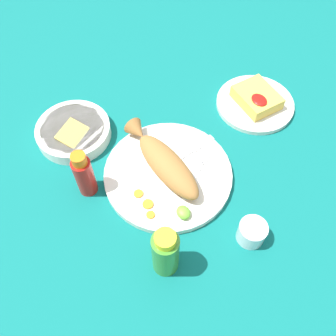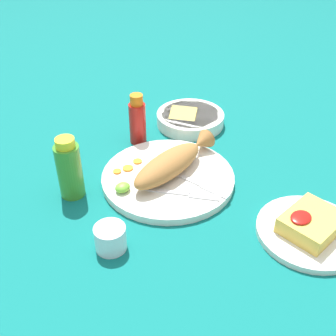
{
  "view_description": "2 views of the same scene",
  "coord_description": "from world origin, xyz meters",
  "px_view_note": "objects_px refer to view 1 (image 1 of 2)",
  "views": [
    {
      "loc": [
        0.43,
        -0.25,
        0.8
      ],
      "look_at": [
        0.0,
        0.0,
        0.04
      ],
      "focal_mm": 40.0,
      "sensor_mm": 36.0,
      "label": 1
    },
    {
      "loc": [
        0.56,
        0.58,
        0.62
      ],
      "look_at": [
        0.0,
        0.0,
        0.04
      ],
      "focal_mm": 45.0,
      "sensor_mm": 36.0,
      "label": 2
    }
  ],
  "objects_px": {
    "salt_cup": "(251,233)",
    "side_plate_fries": "(255,104)",
    "guacamole_bowl": "(74,131)",
    "hot_sauce_bottle_green": "(165,252)",
    "fork_far": "(201,165)",
    "hot_sauce_bottle_red": "(84,175)",
    "main_plate": "(168,174)",
    "fried_fish": "(164,162)",
    "fork_near": "(189,152)"
  },
  "relations": [
    {
      "from": "salt_cup",
      "to": "side_plate_fries",
      "type": "height_order",
      "value": "salt_cup"
    },
    {
      "from": "salt_cup",
      "to": "guacamole_bowl",
      "type": "distance_m",
      "value": 0.53
    },
    {
      "from": "hot_sauce_bottle_green",
      "to": "salt_cup",
      "type": "height_order",
      "value": "hot_sauce_bottle_green"
    },
    {
      "from": "fork_far",
      "to": "hot_sauce_bottle_red",
      "type": "relative_size",
      "value": 1.13
    },
    {
      "from": "hot_sauce_bottle_red",
      "to": "guacamole_bowl",
      "type": "xyz_separation_m",
      "value": [
        -0.17,
        0.03,
        -0.05
      ]
    },
    {
      "from": "salt_cup",
      "to": "guacamole_bowl",
      "type": "relative_size",
      "value": 0.32
    },
    {
      "from": "main_plate",
      "to": "hot_sauce_bottle_red",
      "type": "relative_size",
      "value": 2.26
    },
    {
      "from": "side_plate_fries",
      "to": "guacamole_bowl",
      "type": "xyz_separation_m",
      "value": [
        -0.15,
        -0.49,
        0.01
      ]
    },
    {
      "from": "fork_far",
      "to": "hot_sauce_bottle_green",
      "type": "xyz_separation_m",
      "value": [
        0.17,
        -0.2,
        0.05
      ]
    },
    {
      "from": "fried_fish",
      "to": "fork_near",
      "type": "relative_size",
      "value": 1.48
    },
    {
      "from": "main_plate",
      "to": "fork_far",
      "type": "distance_m",
      "value": 0.09
    },
    {
      "from": "fork_far",
      "to": "hot_sauce_bottle_green",
      "type": "height_order",
      "value": "hot_sauce_bottle_green"
    },
    {
      "from": "hot_sauce_bottle_green",
      "to": "hot_sauce_bottle_red",
      "type": "bearing_deg",
      "value": -165.08
    },
    {
      "from": "side_plate_fries",
      "to": "salt_cup",
      "type": "bearing_deg",
      "value": -38.79
    },
    {
      "from": "fork_near",
      "to": "salt_cup",
      "type": "distance_m",
      "value": 0.26
    },
    {
      "from": "main_plate",
      "to": "fork_near",
      "type": "distance_m",
      "value": 0.08
    },
    {
      "from": "main_plate",
      "to": "guacamole_bowl",
      "type": "height_order",
      "value": "guacamole_bowl"
    },
    {
      "from": "fork_near",
      "to": "side_plate_fries",
      "type": "xyz_separation_m",
      "value": [
        -0.06,
        0.26,
        -0.01
      ]
    },
    {
      "from": "main_plate",
      "to": "salt_cup",
      "type": "distance_m",
      "value": 0.25
    },
    {
      "from": "fork_near",
      "to": "hot_sauce_bottle_red",
      "type": "bearing_deg",
      "value": 162.44
    },
    {
      "from": "main_plate",
      "to": "hot_sauce_bottle_green",
      "type": "distance_m",
      "value": 0.23
    },
    {
      "from": "main_plate",
      "to": "fork_far",
      "type": "xyz_separation_m",
      "value": [
        0.02,
        0.08,
        0.01
      ]
    },
    {
      "from": "fork_far",
      "to": "hot_sauce_bottle_green",
      "type": "bearing_deg",
      "value": -174.8
    },
    {
      "from": "fork_near",
      "to": "hot_sauce_bottle_red",
      "type": "distance_m",
      "value": 0.27
    },
    {
      "from": "fork_far",
      "to": "main_plate",
      "type": "bearing_deg",
      "value": 128.82
    },
    {
      "from": "salt_cup",
      "to": "fork_near",
      "type": "bearing_deg",
      "value": -179.56
    },
    {
      "from": "hot_sauce_bottle_green",
      "to": "fried_fish",
      "type": "bearing_deg",
      "value": 151.01
    },
    {
      "from": "fork_far",
      "to": "hot_sauce_bottle_green",
      "type": "distance_m",
      "value": 0.27
    },
    {
      "from": "hot_sauce_bottle_red",
      "to": "fork_near",
      "type": "bearing_deg",
      "value": 81.14
    },
    {
      "from": "salt_cup",
      "to": "main_plate",
      "type": "bearing_deg",
      "value": -161.27
    },
    {
      "from": "main_plate",
      "to": "guacamole_bowl",
      "type": "relative_size",
      "value": 1.62
    },
    {
      "from": "hot_sauce_bottle_red",
      "to": "side_plate_fries",
      "type": "bearing_deg",
      "value": 91.93
    },
    {
      "from": "side_plate_fries",
      "to": "guacamole_bowl",
      "type": "height_order",
      "value": "guacamole_bowl"
    },
    {
      "from": "hot_sauce_bottle_red",
      "to": "hot_sauce_bottle_green",
      "type": "xyz_separation_m",
      "value": [
        0.26,
        0.07,
        0.01
      ]
    },
    {
      "from": "hot_sauce_bottle_red",
      "to": "guacamole_bowl",
      "type": "height_order",
      "value": "hot_sauce_bottle_red"
    },
    {
      "from": "fried_fish",
      "to": "guacamole_bowl",
      "type": "distance_m",
      "value": 0.27
    },
    {
      "from": "fried_fish",
      "to": "hot_sauce_bottle_red",
      "type": "bearing_deg",
      "value": -111.11
    },
    {
      "from": "salt_cup",
      "to": "side_plate_fries",
      "type": "distance_m",
      "value": 0.41
    },
    {
      "from": "main_plate",
      "to": "guacamole_bowl",
      "type": "distance_m",
      "value": 0.28
    },
    {
      "from": "fried_fish",
      "to": "hot_sauce_bottle_green",
      "type": "distance_m",
      "value": 0.24
    },
    {
      "from": "fried_fish",
      "to": "fork_far",
      "type": "distance_m",
      "value": 0.1
    },
    {
      "from": "hot_sauce_bottle_green",
      "to": "salt_cup",
      "type": "xyz_separation_m",
      "value": [
        0.04,
        0.2,
        -0.05
      ]
    },
    {
      "from": "main_plate",
      "to": "side_plate_fries",
      "type": "xyz_separation_m",
      "value": [
        -0.08,
        0.34,
        -0.0
      ]
    },
    {
      "from": "fork_far",
      "to": "guacamole_bowl",
      "type": "distance_m",
      "value": 0.35
    },
    {
      "from": "fork_near",
      "to": "hot_sauce_bottle_green",
      "type": "distance_m",
      "value": 0.3
    },
    {
      "from": "fried_fish",
      "to": "fork_near",
      "type": "distance_m",
      "value": 0.08
    },
    {
      "from": "fried_fish",
      "to": "guacamole_bowl",
      "type": "xyz_separation_m",
      "value": [
        -0.22,
        -0.15,
        -0.03
      ]
    },
    {
      "from": "main_plate",
      "to": "guacamole_bowl",
      "type": "xyz_separation_m",
      "value": [
        -0.24,
        -0.15,
        0.01
      ]
    },
    {
      "from": "fried_fish",
      "to": "guacamole_bowl",
      "type": "height_order",
      "value": "fried_fish"
    },
    {
      "from": "guacamole_bowl",
      "to": "fried_fish",
      "type": "bearing_deg",
      "value": 34.28
    }
  ]
}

